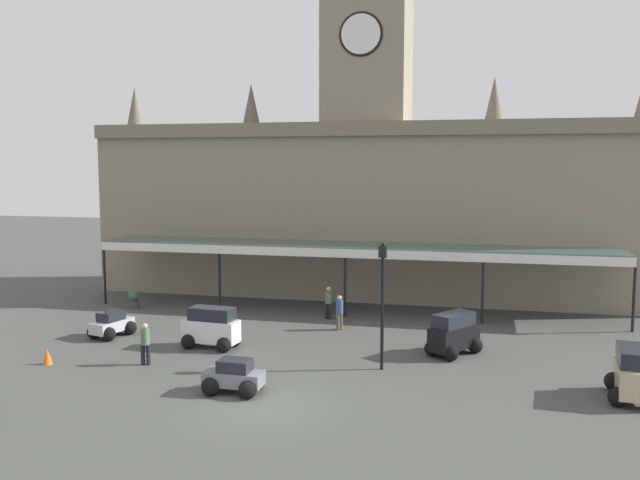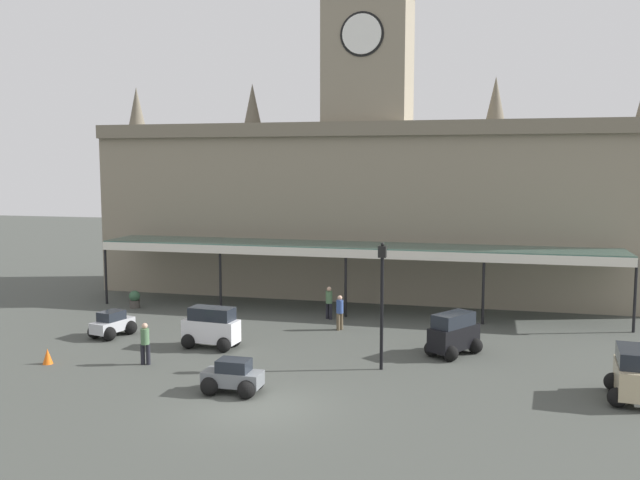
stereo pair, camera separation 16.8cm
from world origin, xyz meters
name	(u,v)px [view 1 (the left image)]	position (x,y,z in m)	size (l,w,h in m)	color
ground_plane	(262,407)	(0.00, 0.00, 0.00)	(140.00, 140.00, 0.00)	#434741
station_building	(367,194)	(0.00, 20.18, 6.10)	(32.49, 6.20, 19.01)	gray
entrance_canopy	(350,247)	(0.00, 14.87, 3.48)	(27.84, 3.26, 3.62)	#38564C
car_white_van	(211,329)	(-4.40, 6.34, 0.81)	(2.48, 1.74, 1.77)	silver
car_black_van	(454,336)	(5.80, 7.70, 0.81)	(2.37, 2.58, 1.77)	black
car_beige_van	(632,376)	(11.84, 3.56, 0.81)	(1.74, 2.48, 1.77)	tan
car_grey_sedan	(234,379)	(-1.38, 1.05, 0.50)	(2.06, 1.53, 1.19)	slate
car_silver_sedan	(112,326)	(-9.58, 7.04, 0.50)	(1.82, 2.20, 1.19)	#B2B5BA
pedestrian_crossing_forecourt	(328,301)	(-0.71, 12.88, 0.91)	(0.36, 0.34, 1.67)	black
pedestrian_beside_cars	(339,311)	(0.31, 10.75, 0.91)	(0.34, 0.36, 1.67)	brown
pedestrian_near_entrance	(145,342)	(-5.96, 3.39, 0.91)	(0.39, 0.34, 1.67)	black
victorian_lamppost	(382,291)	(3.19, 4.98, 3.07)	(0.30, 0.30, 4.93)	black
traffic_cone	(47,357)	(-9.77, 2.53, 0.31)	(0.40, 0.40, 0.62)	orange
planter_near_kerb	(134,299)	(-11.74, 12.96, 0.49)	(0.60, 0.60, 0.96)	#47423D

